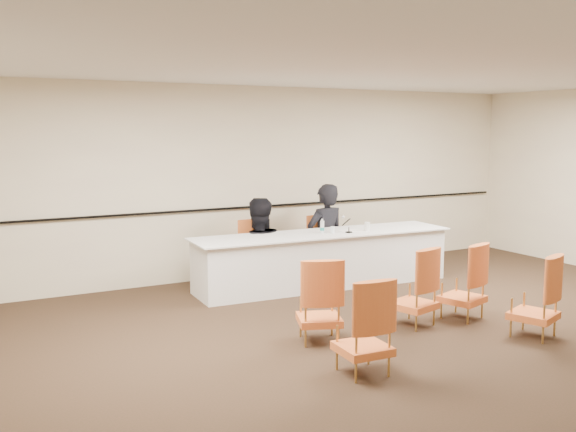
# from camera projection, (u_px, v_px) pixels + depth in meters

# --- Properties ---
(floor) EXTENTS (10.00, 10.00, 0.00)m
(floor) POSITION_uv_depth(u_px,v_px,m) (424.00, 344.00, 6.98)
(floor) COLOR black
(floor) RESTS_ON ground
(ceiling) EXTENTS (10.00, 10.00, 0.00)m
(ceiling) POSITION_uv_depth(u_px,v_px,m) (432.00, 63.00, 6.58)
(ceiling) COLOR silver
(ceiling) RESTS_ON ground
(wall_back) EXTENTS (10.00, 0.04, 3.00)m
(wall_back) POSITION_uv_depth(u_px,v_px,m) (261.00, 181.00, 10.26)
(wall_back) COLOR beige
(wall_back) RESTS_ON ground
(wall_rail) EXTENTS (9.80, 0.04, 0.03)m
(wall_rail) POSITION_uv_depth(u_px,v_px,m) (262.00, 206.00, 10.28)
(wall_rail) COLOR black
(wall_rail) RESTS_ON wall_back
(panel_table) EXTENTS (4.03, 1.12, 0.80)m
(panel_table) POSITION_uv_depth(u_px,v_px,m) (323.00, 259.00, 9.56)
(panel_table) COLOR white
(panel_table) RESTS_ON ground
(panelist_main) EXTENTS (0.73, 0.52, 1.89)m
(panelist_main) POSITION_uv_depth(u_px,v_px,m) (325.00, 243.00, 10.22)
(panelist_main) COLOR black
(panelist_main) RESTS_ON ground
(panelist_main_chair) EXTENTS (0.52, 0.52, 0.95)m
(panelist_main_chair) POSITION_uv_depth(u_px,v_px,m) (325.00, 246.00, 10.23)
(panelist_main_chair) COLOR #CA5324
(panelist_main_chair) RESTS_ON ground
(panelist_second) EXTENTS (1.04, 0.89, 1.88)m
(panelist_second) POSITION_uv_depth(u_px,v_px,m) (258.00, 259.00, 9.74)
(panelist_second) COLOR black
(panelist_second) RESTS_ON ground
(panelist_second_chair) EXTENTS (0.52, 0.52, 0.95)m
(panelist_second_chair) POSITION_uv_depth(u_px,v_px,m) (258.00, 252.00, 9.72)
(panelist_second_chair) COLOR #CA5324
(panelist_second_chair) RESTS_ON ground
(papers) EXTENTS (0.32, 0.24, 0.00)m
(papers) POSITION_uv_depth(u_px,v_px,m) (351.00, 230.00, 9.71)
(papers) COLOR white
(papers) RESTS_ON panel_table
(microphone) EXTENTS (0.11, 0.19, 0.25)m
(microphone) POSITION_uv_depth(u_px,v_px,m) (349.00, 224.00, 9.50)
(microphone) COLOR black
(microphone) RESTS_ON panel_table
(water_bottle) EXTENTS (0.08, 0.08, 0.21)m
(water_bottle) POSITION_uv_depth(u_px,v_px,m) (322.00, 226.00, 9.48)
(water_bottle) COLOR #188681
(water_bottle) RESTS_ON panel_table
(drinking_glass) EXTENTS (0.07, 0.07, 0.10)m
(drinking_glass) POSITION_uv_depth(u_px,v_px,m) (333.00, 230.00, 9.48)
(drinking_glass) COLOR white
(drinking_glass) RESTS_ON panel_table
(coffee_cup) EXTENTS (0.09, 0.09, 0.13)m
(coffee_cup) POSITION_uv_depth(u_px,v_px,m) (367.00, 226.00, 9.70)
(coffee_cup) COLOR silver
(coffee_cup) RESTS_ON panel_table
(aud_chair_front_left) EXTENTS (0.65, 0.65, 0.95)m
(aud_chair_front_left) POSITION_uv_depth(u_px,v_px,m) (319.00, 299.00, 7.02)
(aud_chair_front_left) COLOR #CA5324
(aud_chair_front_left) RESTS_ON ground
(aud_chair_front_mid) EXTENTS (0.61, 0.61, 0.95)m
(aud_chair_front_mid) POSITION_uv_depth(u_px,v_px,m) (413.00, 286.00, 7.60)
(aud_chair_front_mid) COLOR #CA5324
(aud_chair_front_mid) RESTS_ON ground
(aud_chair_front_right) EXTENTS (0.63, 0.63, 0.95)m
(aud_chair_front_right) POSITION_uv_depth(u_px,v_px,m) (463.00, 281.00, 7.88)
(aud_chair_front_right) COLOR #CA5324
(aud_chair_front_right) RESTS_ON ground
(aud_chair_back_left) EXTENTS (0.53, 0.53, 0.95)m
(aud_chair_back_left) POSITION_uv_depth(u_px,v_px,m) (363.00, 325.00, 6.09)
(aud_chair_back_left) COLOR #CA5324
(aud_chair_back_left) RESTS_ON ground
(aud_chair_back_right) EXTENTS (0.64, 0.64, 0.95)m
(aud_chair_back_right) POSITION_uv_depth(u_px,v_px,m) (534.00, 296.00, 7.18)
(aud_chair_back_right) COLOR #CA5324
(aud_chair_back_right) RESTS_ON ground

